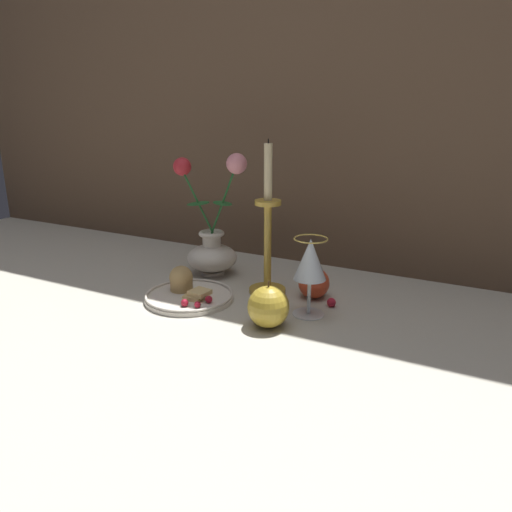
# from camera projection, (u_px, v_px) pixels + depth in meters

# --- Properties ---
(ground_plane) EXTENTS (2.40, 2.40, 0.00)m
(ground_plane) POSITION_uv_depth(u_px,v_px,m) (238.00, 300.00, 1.13)
(ground_plane) COLOR #B7B2A3
(ground_plane) RESTS_ON ground
(wall_back) EXTENTS (2.40, 0.04, 1.20)m
(wall_back) POSITION_uv_depth(u_px,v_px,m) (304.00, 30.00, 1.25)
(wall_back) COLOR brown
(wall_back) RESTS_ON ground_plane
(vase) EXTENTS (0.21, 0.13, 0.31)m
(vase) POSITION_uv_depth(u_px,v_px,m) (212.00, 242.00, 1.27)
(vase) COLOR silver
(vase) RESTS_ON ground_plane
(plate_with_pastries) EXTENTS (0.20, 0.20, 0.07)m
(plate_with_pastries) POSITION_uv_depth(u_px,v_px,m) (187.00, 292.00, 1.13)
(plate_with_pastries) COLOR silver
(plate_with_pastries) RESTS_ON ground_plane
(wine_glass) EXTENTS (0.07, 0.07, 0.17)m
(wine_glass) POSITION_uv_depth(u_px,v_px,m) (310.00, 263.00, 1.02)
(wine_glass) COLOR silver
(wine_glass) RESTS_ON ground_plane
(candlestick) EXTENTS (0.09, 0.09, 0.35)m
(candlestick) POSITION_uv_depth(u_px,v_px,m) (268.00, 241.00, 1.14)
(candlestick) COLOR gold
(candlestick) RESTS_ON ground_plane
(apple_beside_vase) EXTENTS (0.07, 0.07, 0.08)m
(apple_beside_vase) POSITION_uv_depth(u_px,v_px,m) (314.00, 283.00, 1.13)
(apple_beside_vase) COLOR #D14223
(apple_beside_vase) RESTS_ON ground_plane
(apple_near_glass) EXTENTS (0.08, 0.08, 0.10)m
(apple_near_glass) POSITION_uv_depth(u_px,v_px,m) (268.00, 307.00, 0.98)
(apple_near_glass) COLOR #B2932D
(apple_near_glass) RESTS_ON ground_plane
(berry_near_plate) EXTENTS (0.02, 0.02, 0.02)m
(berry_near_plate) POSITION_uv_depth(u_px,v_px,m) (179.00, 278.00, 1.24)
(berry_near_plate) COLOR #AD192D
(berry_near_plate) RESTS_ON ground_plane
(berry_front_center) EXTENTS (0.02, 0.02, 0.02)m
(berry_front_center) POSITION_uv_depth(u_px,v_px,m) (331.00, 302.00, 1.09)
(berry_front_center) COLOR #AD192D
(berry_front_center) RESTS_ON ground_plane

